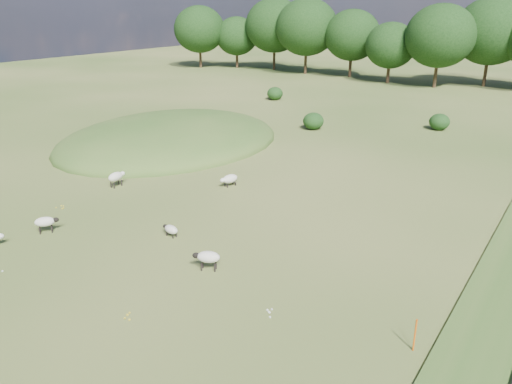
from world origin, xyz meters
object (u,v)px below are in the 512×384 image
sheep_1 (171,229)px  marker_post (415,335)px  sheep_5 (116,177)px  sheep_3 (230,179)px  sheep_2 (208,257)px  sheep_4 (45,222)px

sheep_1 → marker_post: bearing=179.2°
sheep_1 → sheep_5: sheep_5 is taller
sheep_3 → sheep_5: bearing=-39.7°
marker_post → sheep_1: (-12.54, 1.87, -0.24)m
sheep_2 → sheep_3: (-5.55, 8.88, -0.14)m
marker_post → sheep_2: (-8.95, 0.33, 0.01)m
sheep_1 → sheep_3: (-1.95, 7.34, 0.11)m
sheep_1 → sheep_3: sheep_3 is taller
sheep_2 → sheep_5: (-11.31, 4.87, 0.04)m
sheep_4 → sheep_5: (-2.32, 6.50, 0.07)m
sheep_4 → marker_post: bearing=-48.2°
sheep_1 → sheep_4: size_ratio=0.91×
sheep_4 → sheep_1: bearing=-21.9°
marker_post → sheep_1: marker_post is taller
marker_post → sheep_3: 17.17m
sheep_3 → sheep_4: size_ratio=1.19×
sheep_3 → sheep_2: bearing=47.4°
marker_post → sheep_3: bearing=147.6°
sheep_3 → sheep_4: (-3.45, -10.51, 0.11)m
sheep_1 → sheep_3: bearing=-67.4°
sheep_2 → sheep_4: 9.14m
sheep_3 → sheep_5: 7.02m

